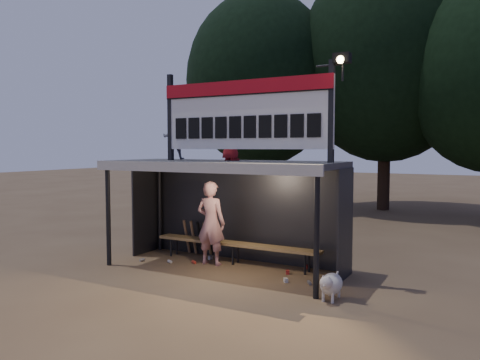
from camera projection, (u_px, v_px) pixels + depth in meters
ground at (223, 269)px, 10.01m from camera, size 80.00×80.00×0.00m
player at (211, 223)px, 10.36m from camera, size 0.70×0.47×1.87m
child_a at (174, 137)px, 10.75m from camera, size 0.63×0.59×1.03m
child_b at (231, 137)px, 10.15m from camera, size 0.58×0.47×1.03m
dugout_shelter at (228, 183)px, 10.10m from camera, size 5.10×2.08×2.32m
scoreboard_assembly at (246, 112)px, 9.51m from camera, size 4.10×0.27×1.99m
bench at (235, 245)px, 10.46m from camera, size 4.00×0.35×0.48m
tree_left at (261, 80)px, 20.30m from camera, size 6.46×6.46×9.27m
tree_mid at (386, 61)px, 19.18m from camera, size 7.22×7.22×10.36m
dog at (331, 284)px, 7.97m from camera, size 0.36×0.81×0.49m
bats at (197, 238)px, 11.28m from camera, size 0.68×0.35×0.84m
litter at (236, 267)px, 10.02m from camera, size 4.10×1.29×0.08m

